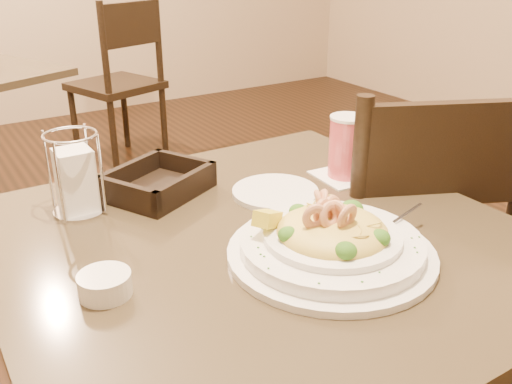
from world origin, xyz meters
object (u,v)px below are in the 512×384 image
dining_chair_far (120,78)px  bread_basket (158,184)px  napkin_caddy (76,179)px  butter_ramekin (105,284)px  pasta_bowl (331,240)px  side_plate (275,192)px  main_table (262,340)px  drink_glass (347,147)px  dining_chair_near (406,252)px

dining_chair_far → bread_basket: dining_chair_far is taller
napkin_caddy → butter_ramekin: (-0.05, -0.30, -0.05)m
pasta_bowl → butter_ramekin: bearing=165.2°
napkin_caddy → side_plate: napkin_caddy is taller
main_table → drink_glass: drink_glass is taller
dining_chair_far → drink_glass: size_ratio=6.69×
drink_glass → side_plate: (-0.19, 0.00, -0.06)m
side_plate → butter_ramekin: 0.45m
dining_chair_far → pasta_bowl: size_ratio=2.42×
dining_chair_near → drink_glass: size_ratio=6.69×
pasta_bowl → side_plate: 0.27m
bread_basket → napkin_caddy: size_ratio=1.53×
bread_basket → napkin_caddy: 0.17m
pasta_bowl → bread_basket: bearing=109.1°
drink_glass → side_plate: drink_glass is taller
main_table → side_plate: side_plate is taller
side_plate → butter_ramekin: (-0.42, -0.17, 0.01)m
main_table → bread_basket: 0.38m
main_table → dining_chair_far: (0.56, 2.31, 0.00)m
dining_chair_near → dining_chair_far: bearing=-67.5°
butter_ramekin → main_table: bearing=5.1°
napkin_caddy → drink_glass: bearing=-14.0°
main_table → drink_glass: size_ratio=6.47×
dining_chair_far → bread_basket: 2.15m
pasta_bowl → butter_ramekin: pasta_bowl is taller
bread_basket → butter_ramekin: size_ratio=3.10×
butter_ramekin → pasta_bowl: bearing=-14.8°
pasta_bowl → butter_ramekin: 0.37m
main_table → napkin_caddy: 0.47m
bread_basket → side_plate: bearing=-34.1°
main_table → pasta_bowl: pasta_bowl is taller
pasta_bowl → napkin_caddy: bearing=127.3°
pasta_bowl → drink_glass: bearing=45.9°
bread_basket → dining_chair_far: bearing=72.7°
dining_chair_near → dining_chair_far: (0.07, 2.22, 0.00)m
bread_basket → butter_ramekin: bearing=-125.5°
drink_glass → napkin_caddy: 0.57m
napkin_caddy → side_plate: (0.37, -0.14, -0.06)m
dining_chair_near → side_plate: 0.43m
pasta_bowl → side_plate: size_ratio=2.15×
drink_glass → side_plate: size_ratio=0.78×
napkin_caddy → butter_ramekin: napkin_caddy is taller
main_table → napkin_caddy: size_ratio=5.59×
main_table → dining_chair_near: (0.48, 0.09, 0.00)m
napkin_caddy → main_table: bearing=-48.7°
main_table → pasta_bowl: 0.29m
pasta_bowl → dining_chair_near: bearing=26.1°
bread_basket → butter_ramekin: 0.37m
dining_chair_near → bread_basket: bearing=5.9°
main_table → bread_basket: (-0.08, 0.28, 0.25)m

